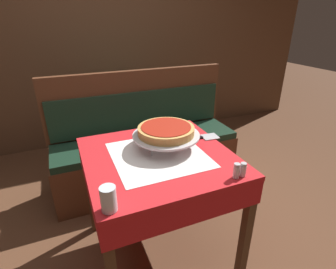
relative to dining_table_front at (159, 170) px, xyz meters
name	(u,v)px	position (x,y,z in m)	size (l,w,h in m)	color
ground_plane	(160,250)	(0.00, 0.00, -0.67)	(14.00, 14.00, 0.00)	brown
dining_table_front	(159,170)	(0.00, 0.00, 0.00)	(0.84, 0.84, 0.77)	red
dining_table_rear	(127,99)	(0.20, 1.48, 0.00)	(0.65, 0.65, 0.77)	#1E6B33
booth_bench	(146,152)	(0.19, 0.84, -0.34)	(1.68, 0.48, 1.07)	brown
back_wall_panel	(96,44)	(0.00, 2.02, 0.53)	(6.00, 0.04, 2.40)	brown
pizza_pan_stand	(166,136)	(0.08, 0.07, 0.18)	(0.41, 0.41, 0.09)	#ADADB2
deep_dish_pizza	(166,130)	(0.08, 0.07, 0.22)	(0.34, 0.34, 0.05)	tan
pizza_server	(200,138)	(0.33, 0.10, 0.11)	(0.29, 0.10, 0.01)	#BCBCC1
water_glass_near	(109,199)	(-0.36, -0.37, 0.16)	(0.07, 0.07, 0.11)	silver
salt_shaker	(236,171)	(0.28, -0.37, 0.14)	(0.03, 0.03, 0.08)	silver
pepper_shaker	(243,170)	(0.32, -0.37, 0.14)	(0.03, 0.03, 0.07)	silver
condiment_caddy	(122,87)	(0.15, 1.50, 0.14)	(0.13, 0.13, 0.14)	black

